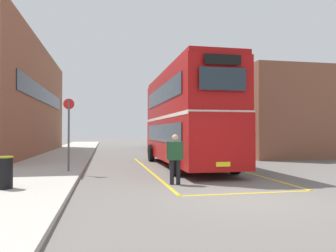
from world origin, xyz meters
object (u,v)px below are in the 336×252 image
double_decker_bus (185,117)px  bus_stop_sign (69,128)px  single_deck_bus (160,133)px  pedestrian_boarding (175,156)px  litter_bin (4,172)px

double_decker_bus → bus_stop_sign: 5.84m
single_deck_bus → bus_stop_sign: size_ratio=2.96×
pedestrian_boarding → bus_stop_sign: size_ratio=0.56×
pedestrian_boarding → litter_bin: (-5.11, -0.62, -0.36)m
litter_bin → double_decker_bus: bearing=41.1°
single_deck_bus → pedestrian_boarding: size_ratio=5.28×
double_decker_bus → pedestrian_boarding: bearing=-107.6°
double_decker_bus → litter_bin: double_decker_bus is taller
double_decker_bus → pedestrian_boarding: 5.78m
pedestrian_boarding → litter_bin: size_ratio=1.82×
pedestrian_boarding → bus_stop_sign: (-3.77, 3.29, 0.95)m
litter_bin → bus_stop_sign: (1.34, 3.91, 1.32)m
pedestrian_boarding → litter_bin: pedestrian_boarding is taller
bus_stop_sign → litter_bin: bearing=-108.9°
single_deck_bus → pedestrian_boarding: 23.98m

